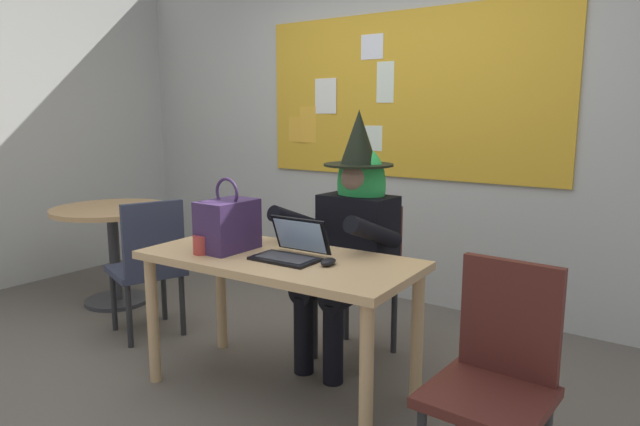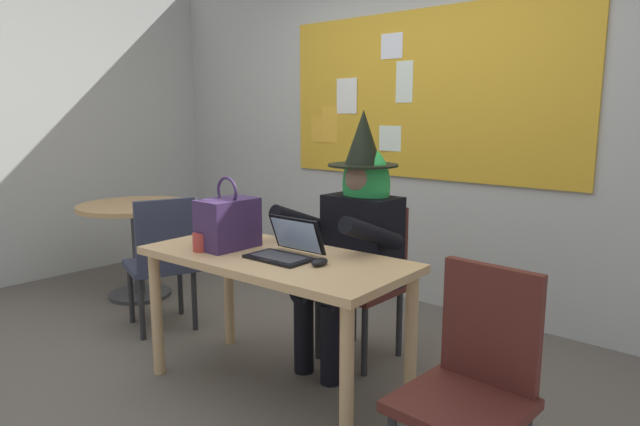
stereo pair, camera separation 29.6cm
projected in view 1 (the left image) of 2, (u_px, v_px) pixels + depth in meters
name	position (u px, v px, depth m)	size (l,w,h in m)	color
ground_plane	(248.00, 383.00, 3.00)	(24.00, 24.00, 0.00)	#5B544C
wall_back_bulletin	(406.00, 122.00, 4.17)	(5.59, 1.92, 2.69)	#B2B2AD
desk_main	(279.00, 275.00, 2.79)	(1.43, 0.72, 0.72)	tan
chair_at_desk	(363.00, 272.00, 3.32)	(0.42, 0.42, 0.89)	#4C1E19
person_costumed	(352.00, 227.00, 3.18)	(0.60, 0.67, 1.44)	black
laptop	(291.00, 249.00, 2.73)	(0.33, 0.27, 0.19)	black
computer_mouse	(328.00, 262.00, 2.60)	(0.06, 0.10, 0.03)	black
handbag	(228.00, 225.00, 2.88)	(0.20, 0.30, 0.38)	#38234C
coffee_mug	(201.00, 245.00, 2.81)	(0.08, 0.08, 0.10)	#B23833
side_table_round	(113.00, 232.00, 4.18)	(0.86, 0.86, 0.74)	tan
chair_spare_by_window	(149.00, 261.00, 3.54)	(0.53, 0.53, 0.89)	#2D3347
chair_extra_corner	(497.00, 369.00, 2.07)	(0.44, 0.44, 0.88)	#4C1E19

